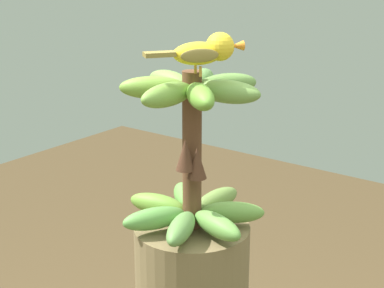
# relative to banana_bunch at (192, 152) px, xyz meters

# --- Properties ---
(banana_bunch) EXTENTS (0.28, 0.28, 0.31)m
(banana_bunch) POSITION_rel_banana_bunch_xyz_m (0.00, 0.00, 0.00)
(banana_bunch) COLOR brown
(banana_bunch) RESTS_ON banana_tree
(perched_bird) EXTENTS (0.12, 0.16, 0.07)m
(perched_bird) POSITION_rel_banana_bunch_xyz_m (-0.04, 0.01, 0.20)
(perched_bird) COLOR #C68933
(perched_bird) RESTS_ON banana_bunch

